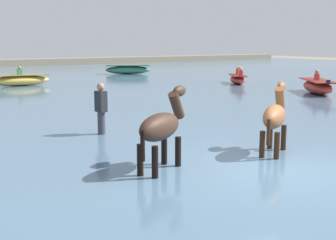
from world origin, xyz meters
name	(u,v)px	position (x,y,z in m)	size (l,w,h in m)	color
ground_plane	(274,183)	(0.00, 0.00, 0.00)	(120.00, 120.00, 0.00)	#84755B
water_surface	(76,111)	(0.00, 10.00, 0.14)	(90.00, 90.00, 0.29)	slate
horse_lead_dark_bay	(162,129)	(-1.84, 1.12, 1.08)	(1.61, 1.07, 1.83)	#382319
horse_trailing_chestnut	(275,118)	(0.92, 0.92, 1.06)	(1.52, 1.16, 1.79)	brown
boat_distant_west	(238,79)	(11.46, 13.97, 0.56)	(2.09, 2.52, 0.98)	#BC382D
boat_mid_outer	(20,80)	(0.55, 19.48, 0.59)	(3.21, 1.29, 1.08)	gold
boat_near_starboard	(318,87)	(11.22, 8.11, 0.60)	(2.79, 3.30, 1.10)	#BC382D
boat_mid_channel	(128,70)	(9.84, 24.40, 0.61)	(3.49, 2.54, 0.65)	#337556
person_spectator_far	(101,112)	(-1.36, 4.84, 0.87)	(0.24, 0.34, 1.63)	#383842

